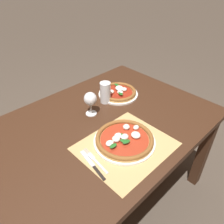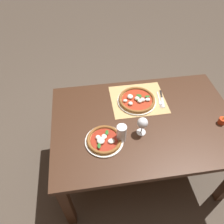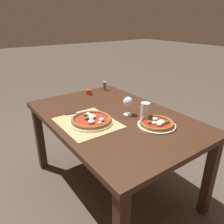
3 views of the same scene
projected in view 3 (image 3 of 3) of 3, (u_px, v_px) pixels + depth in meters
ground_plane at (113, 186)px, 2.10m from camera, size 24.00×24.00×0.00m
dining_table at (113, 125)px, 1.84m from camera, size 1.48×0.98×0.74m
paper_placemat at (87, 122)px, 1.68m from camera, size 0.47×0.40×0.00m
pizza_near at (91, 120)px, 1.67m from camera, size 0.33×0.33×0.05m
pizza_far at (157, 123)px, 1.62m from camera, size 0.28×0.28×0.05m
wine_glass at (128, 103)px, 1.78m from camera, size 0.08×0.08×0.16m
pint_glass at (145, 112)px, 1.70m from camera, size 0.07×0.07×0.15m
fork at (80, 113)px, 1.83m from camera, size 0.04×0.20×0.00m
knife at (78, 113)px, 1.84m from camera, size 0.05×0.21×0.01m
votive_candle at (89, 92)px, 2.30m from camera, size 0.06×0.06×0.07m
pepper_shaker at (105, 86)px, 2.43m from camera, size 0.04×0.04×0.10m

